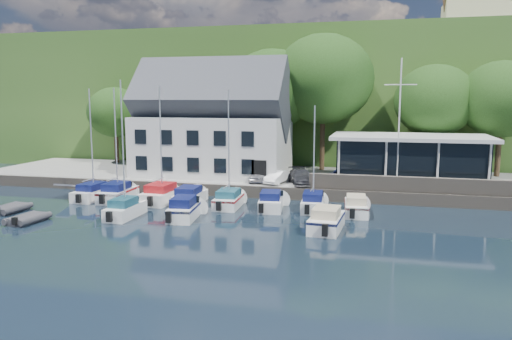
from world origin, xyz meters
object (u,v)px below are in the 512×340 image
(boat_r1_7, at_px, (356,205))
(boat_r2_1, at_px, (123,156))
(boat_r1_5, at_px, (271,200))
(boat_r1_6, at_px, (314,153))
(flagpole, at_px, (399,124))
(boat_r2_4, at_px, (327,218))
(harbor_building, at_px, (213,129))
(club_pavilion, at_px, (409,159))
(car_dgrey, at_px, (301,177))
(car_silver, at_px, (259,174))
(dinghy_1, at_px, (27,218))
(boat_r1_1, at_px, (116,143))
(car_white, at_px, (277,177))
(boat_r2_2, at_px, (184,208))
(boat_r1_3, at_px, (190,195))
(boat_r1_0, at_px, (92,147))
(car_blue, at_px, (340,176))
(boat_r1_2, at_px, (161,143))
(boat_r1_4, at_px, (229,152))
(dinghy_0, at_px, (10,207))

(boat_r1_7, xyz_separation_m, boat_r2_1, (-15.65, -4.86, 3.65))
(boat_r1_5, height_order, boat_r1_6, boat_r1_6)
(flagpole, bearing_deg, boat_r2_4, -113.02)
(harbor_building, height_order, club_pavilion, harbor_building)
(harbor_building, relative_size, car_dgrey, 3.33)
(car_silver, xyz_separation_m, dinghy_1, (-12.54, -14.07, -1.29))
(boat_r1_1, bearing_deg, club_pavilion, 18.57)
(boat_r1_5, xyz_separation_m, boat_r1_7, (6.27, -0.03, -0.01))
(car_white, bearing_deg, boat_r2_2, -101.18)
(boat_r1_3, height_order, dinghy_1, boat_r1_3)
(flagpole, bearing_deg, boat_r1_0, -166.80)
(car_white, xyz_separation_m, boat_r1_0, (-14.27, -5.58, 2.74))
(boat_r1_3, relative_size, boat_r2_4, 1.02)
(boat_r1_7, distance_m, boat_r2_2, 12.23)
(boat_r1_1, bearing_deg, boat_r2_1, -58.16)
(club_pavilion, height_order, boat_r1_7, club_pavilion)
(club_pavilion, distance_m, boat_r2_2, 20.40)
(car_white, height_order, car_dgrey, car_dgrey)
(car_silver, distance_m, car_blue, 7.06)
(club_pavilion, height_order, car_white, club_pavilion)
(boat_r1_5, bearing_deg, flagpole, 24.48)
(boat_r1_5, bearing_deg, boat_r2_1, -160.24)
(harbor_building, bearing_deg, car_silver, -30.34)
(boat_r1_1, bearing_deg, car_blue, 18.87)
(flagpole, bearing_deg, boat_r1_5, -147.75)
(club_pavilion, bearing_deg, boat_r1_6, -130.79)
(boat_r1_2, bearing_deg, car_white, 35.33)
(car_dgrey, bearing_deg, boat_r2_2, -143.11)
(harbor_building, bearing_deg, boat_r2_2, -79.57)
(boat_r1_4, distance_m, dinghy_0, 16.48)
(boat_r1_3, xyz_separation_m, boat_r2_4, (11.33, -5.40, 0.06))
(dinghy_1, bearing_deg, car_blue, 41.88)
(boat_r1_3, height_order, boat_r2_1, boat_r2_1)
(harbor_building, height_order, boat_r2_4, harbor_building)
(car_white, bearing_deg, dinghy_1, -123.42)
(boat_r1_6, bearing_deg, boat_r2_2, -154.39)
(car_blue, distance_m, boat_r1_5, 8.20)
(boat_r1_2, xyz_separation_m, dinghy_1, (-6.05, -8.19, -4.45))
(boat_r2_1, height_order, dinghy_1, boat_r2_1)
(boat_r1_6, xyz_separation_m, boat_r2_4, (1.54, -5.39, -3.54))
(car_white, bearing_deg, boat_r1_6, -40.97)
(car_silver, height_order, boat_r1_6, boat_r1_6)
(boat_r1_5, bearing_deg, car_blue, 48.13)
(boat_r1_1, height_order, dinghy_0, boat_r1_1)
(boat_r1_2, distance_m, dinghy_0, 11.89)
(boat_r1_6, distance_m, dinghy_0, 22.59)
(boat_r1_2, height_order, boat_r1_4, boat_r1_2)
(dinghy_0, bearing_deg, boat_r1_1, 47.89)
(flagpole, relative_size, boat_r2_2, 1.89)
(club_pavilion, bearing_deg, car_blue, -160.22)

